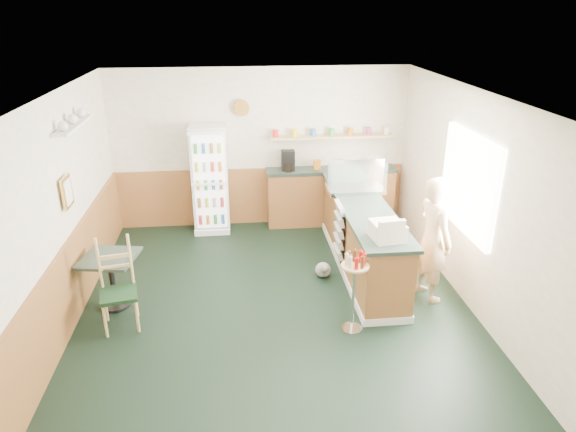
{
  "coord_description": "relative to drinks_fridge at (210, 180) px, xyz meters",
  "views": [
    {
      "loc": [
        -0.42,
        -5.51,
        3.64
      ],
      "look_at": [
        0.22,
        0.6,
        1.08
      ],
      "focal_mm": 32.0,
      "sensor_mm": 36.0,
      "label": 1
    }
  ],
  "objects": [
    {
      "name": "ground",
      "position": [
        0.87,
        -2.74,
        -0.9
      ],
      "size": [
        6.0,
        6.0,
        0.0
      ],
      "primitive_type": "plane",
      "color": "black",
      "rests_on": "ground"
    },
    {
      "name": "room_envelope",
      "position": [
        0.64,
        -2.01,
        0.62
      ],
      "size": [
        5.04,
        6.02,
        2.72
      ],
      "color": "silver",
      "rests_on": "ground"
    },
    {
      "name": "service_counter",
      "position": [
        2.22,
        -1.66,
        -0.44
      ],
      "size": [
        0.68,
        3.01,
        1.01
      ],
      "color": "#9C5D32",
      "rests_on": "ground"
    },
    {
      "name": "back_counter",
      "position": [
        2.06,
        0.06,
        -0.36
      ],
      "size": [
        2.24,
        0.42,
        1.69
      ],
      "color": "#9C5D32",
      "rests_on": "ground"
    },
    {
      "name": "drinks_fridge",
      "position": [
        0.0,
        0.0,
        0.0
      ],
      "size": [
        0.6,
        0.52,
        1.81
      ],
      "color": "white",
      "rests_on": "ground"
    },
    {
      "name": "display_case",
      "position": [
        2.22,
        -1.1,
        0.35
      ],
      "size": [
        0.85,
        0.45,
        0.48
      ],
      "color": "silver",
      "rests_on": "service_counter"
    },
    {
      "name": "cash_register",
      "position": [
        2.22,
        -2.8,
        0.21
      ],
      "size": [
        0.41,
        0.42,
        0.21
      ],
      "primitive_type": "cube",
      "rotation": [
        0.0,
        0.0,
        0.12
      ],
      "color": "beige",
      "rests_on": "service_counter"
    },
    {
      "name": "shopkeeper",
      "position": [
        2.92,
        -2.53,
        -0.06
      ],
      "size": [
        0.55,
        0.65,
        1.68
      ],
      "primitive_type": "imported",
      "rotation": [
        0.0,
        0.0,
        1.87
      ],
      "color": "tan",
      "rests_on": "ground"
    },
    {
      "name": "condiment_stand",
      "position": [
        1.76,
        -3.17,
        -0.22
      ],
      "size": [
        0.33,
        0.33,
        1.02
      ],
      "rotation": [
        0.0,
        0.0,
        -0.09
      ],
      "color": "silver",
      "rests_on": "ground"
    },
    {
      "name": "newspaper_rack",
      "position": [
        1.86,
        -1.73,
        -0.25
      ],
      "size": [
        0.09,
        0.42,
        0.84
      ],
      "color": "black",
      "rests_on": "ground"
    },
    {
      "name": "cafe_table",
      "position": [
        -1.18,
        -2.35,
        -0.4
      ],
      "size": [
        0.76,
        0.76,
        0.71
      ],
      "rotation": [
        0.0,
        0.0,
        -0.18
      ],
      "color": "black",
      "rests_on": "ground"
    },
    {
      "name": "cafe_chair",
      "position": [
        -1.0,
        -2.73,
        -0.32
      ],
      "size": [
        0.49,
        0.49,
        1.12
      ],
      "rotation": [
        0.0,
        0.0,
        0.2
      ],
      "color": "black",
      "rests_on": "ground"
    },
    {
      "name": "dog_doorstop",
      "position": [
        1.62,
        -1.88,
        -0.78
      ],
      "size": [
        0.22,
        0.28,
        0.26
      ],
      "rotation": [
        0.0,
        0.0,
        -0.35
      ],
      "color": "gray",
      "rests_on": "ground"
    }
  ]
}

